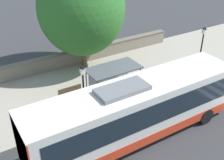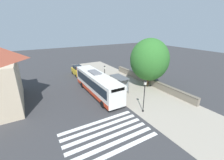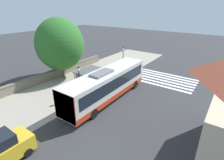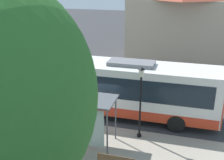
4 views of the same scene
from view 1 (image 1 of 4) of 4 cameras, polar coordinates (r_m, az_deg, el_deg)
name	(u,v)px [view 1 (image 1 of 4)]	position (r m, az deg, el deg)	size (l,w,h in m)	color
ground_plane	(128,116)	(17.88, 3.22, -7.39)	(120.00, 120.00, 0.00)	#353538
sidewalk_plaza	(94,85)	(21.07, -3.70, -1.04)	(9.00, 44.00, 0.02)	#9E9384
stone_wall	(71,58)	(24.04, -8.34, 4.43)	(0.60, 20.00, 1.21)	slate
bus	(136,110)	(15.31, 4.88, -6.07)	(2.76, 12.40, 3.57)	silver
bus_shelter	(112,72)	(18.25, 0.00, 1.55)	(1.84, 3.49, 2.56)	#515459
pedestrian	(180,87)	(19.58, 13.56, -1.32)	(0.34, 0.22, 1.62)	#2D3347
bench	(71,93)	(19.46, -8.40, -2.56)	(0.40, 1.71, 0.88)	brown
street_lamp_near	(84,92)	(15.86, -5.77, -2.37)	(0.28, 0.28, 4.01)	black
street_lamp_far	(201,50)	(21.61, 17.63, 5.87)	(0.28, 0.28, 4.26)	black
shade_tree	(81,8)	(22.07, -6.29, 14.28)	(6.69, 6.69, 8.63)	brown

